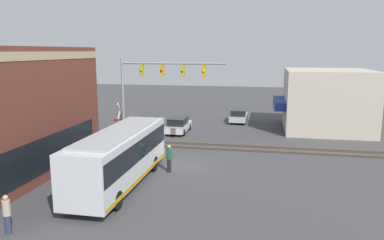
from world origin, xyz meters
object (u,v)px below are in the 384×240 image
Objects in this scene: crossing_signal at (121,120)px; parked_car_white at (178,125)px; pedestrian_by_lamp at (7,214)px; parked_car_silver at (239,116)px; pedestrian_near_bus at (169,158)px; city_bus at (120,155)px.

parked_car_white is (6.29, -3.39, -1.59)m from crossing_signal.
crossing_signal reaches higher than pedestrian_by_lamp.
pedestrian_by_lamp reaches higher than parked_car_silver.
pedestrian_near_bus is (-18.90, 3.18, 0.28)m from parked_car_silver.
city_bus is 7.22m from pedestrian_by_lamp.
crossing_signal is 15.93m from parked_car_silver.
crossing_signal reaches higher than pedestrian_near_bus.
city_bus is 2.73× the size of crossing_signal.
pedestrian_by_lamp is (-6.69, 2.57, -0.92)m from city_bus.
parked_car_white is 0.97× the size of parked_car_silver.
parked_car_white is 2.47× the size of pedestrian_by_lamp.
parked_car_silver is at bearing -13.88° from city_bus.
pedestrian_near_bus reaches higher than parked_car_white.
parked_car_white reaches higher than parked_car_silver.
parked_car_white is 8.76m from parked_car_silver.
crossing_signal is 2.12× the size of pedestrian_by_lamp.
parked_car_white is at bearing -6.76° from pedestrian_by_lamp.
crossing_signal is at bearing 151.68° from parked_car_white.
city_bus is 5.78× the size of pedestrian_by_lamp.
parked_car_white is at bearing -28.32° from crossing_signal.
crossing_signal is 0.86× the size of parked_car_white.
pedestrian_by_lamp reaches higher than parked_car_white.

